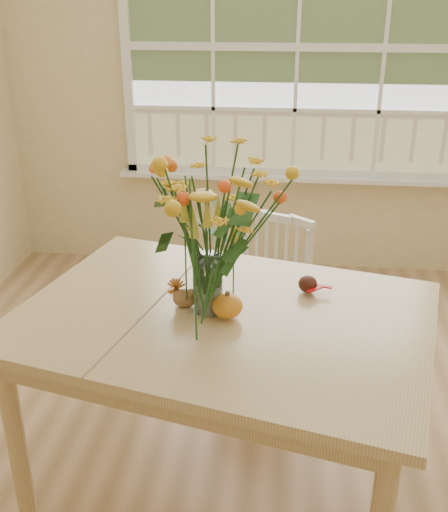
# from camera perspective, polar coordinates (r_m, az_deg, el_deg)

# --- Properties ---
(floor) EXTENTS (4.00, 4.50, 0.01)m
(floor) POSITION_cam_1_polar(r_m,az_deg,el_deg) (2.66, 5.43, -21.39)
(floor) COLOR #9B764B
(floor) RESTS_ON ground
(wall_back) EXTENTS (4.00, 0.02, 2.70)m
(wall_back) POSITION_cam_1_polar(r_m,az_deg,el_deg) (4.16, 6.90, 16.44)
(wall_back) COLOR #D7C08A
(wall_back) RESTS_ON floor
(window) EXTENTS (2.42, 0.12, 1.74)m
(window) POSITION_cam_1_polar(r_m,az_deg,el_deg) (4.10, 7.03, 18.89)
(window) COLOR silver
(window) RESTS_ON wall_back
(dining_table) EXTENTS (1.69, 1.38, 0.80)m
(dining_table) POSITION_cam_1_polar(r_m,az_deg,el_deg) (2.26, -0.06, -7.47)
(dining_table) COLOR tan
(dining_table) RESTS_ON floor
(windsor_chair) EXTENTS (0.51, 0.50, 0.86)m
(windsor_chair) POSITION_cam_1_polar(r_m,az_deg,el_deg) (3.03, 4.18, -3.50)
(windsor_chair) COLOR white
(windsor_chair) RESTS_ON floor
(flower_vase) EXTENTS (0.47, 0.47, 0.55)m
(flower_vase) POSITION_cam_1_polar(r_m,az_deg,el_deg) (2.08, -1.50, 2.77)
(flower_vase) COLOR white
(flower_vase) RESTS_ON dining_table
(pumpkin) EXTENTS (0.11, 0.11, 0.09)m
(pumpkin) POSITION_cam_1_polar(r_m,az_deg,el_deg) (2.16, 0.32, -4.89)
(pumpkin) COLOR orange
(pumpkin) RESTS_ON dining_table
(turkey_figurine) EXTENTS (0.09, 0.07, 0.11)m
(turkey_figurine) POSITION_cam_1_polar(r_m,az_deg,el_deg) (2.22, -3.78, -4.05)
(turkey_figurine) COLOR #CCB78C
(turkey_figurine) RESTS_ON dining_table
(dark_gourd) EXTENTS (0.13, 0.08, 0.07)m
(dark_gourd) POSITION_cam_1_polar(r_m,az_deg,el_deg) (2.36, 7.97, -2.72)
(dark_gourd) COLOR #38160F
(dark_gourd) RESTS_ON dining_table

